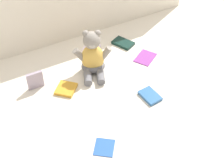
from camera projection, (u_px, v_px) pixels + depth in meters
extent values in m
plane|color=silver|center=(102.00, 87.00, 1.63)|extent=(3.20, 3.20, 0.00)
ellipsoid|color=#E5B24C|center=(93.00, 58.00, 1.67)|extent=(0.15, 0.14, 0.16)
ellipsoid|color=slate|center=(93.00, 66.00, 1.71)|extent=(0.16, 0.15, 0.06)
sphere|color=gray|center=(92.00, 40.00, 1.59)|extent=(0.12, 0.12, 0.09)
ellipsoid|color=#AEA599|center=(92.00, 45.00, 1.57)|extent=(0.05, 0.04, 0.03)
sphere|color=gray|center=(85.00, 34.00, 1.57)|extent=(0.05, 0.05, 0.03)
sphere|color=gray|center=(98.00, 33.00, 1.57)|extent=(0.05, 0.05, 0.03)
cylinder|color=gray|center=(80.00, 55.00, 1.65)|extent=(0.08, 0.06, 0.09)
cylinder|color=gray|center=(105.00, 53.00, 1.66)|extent=(0.08, 0.06, 0.09)
cylinder|color=slate|center=(88.00, 78.00, 1.65)|extent=(0.07, 0.10, 0.04)
cylinder|color=slate|center=(101.00, 77.00, 1.65)|extent=(0.07, 0.10, 0.04)
cube|color=gold|center=(66.00, 89.00, 1.61)|extent=(0.14, 0.14, 0.02)
cube|color=white|center=(91.00, 50.00, 1.84)|extent=(0.15, 0.15, 0.02)
cube|color=#9A8B9C|center=(35.00, 80.00, 1.59)|extent=(0.08, 0.02, 0.10)
cube|color=#2B5BB2|center=(104.00, 147.00, 1.35)|extent=(0.12, 0.12, 0.01)
cube|color=#893490|center=(145.00, 57.00, 1.80)|extent=(0.16, 0.15, 0.01)
cube|color=#112D27|center=(123.00, 43.00, 1.89)|extent=(0.12, 0.15, 0.02)
cube|color=#3267A4|center=(150.00, 96.00, 1.57)|extent=(0.09, 0.12, 0.02)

